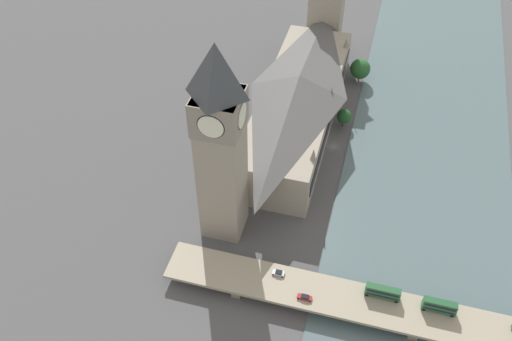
{
  "coord_description": "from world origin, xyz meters",
  "views": [
    {
      "loc": [
        -15.21,
        177.86,
        161.54
      ],
      "look_at": [
        22.79,
        38.96,
        17.21
      ],
      "focal_mm": 40.0,
      "sensor_mm": 36.0,
      "label": 1
    }
  ],
  "objects_px": {
    "clock_tower": "(220,141)",
    "car_southbound_lead": "(305,297)",
    "double_decker_bus_rear": "(440,306)",
    "road_bridge": "(416,316)",
    "double_decker_bus_mid": "(383,292)",
    "parliament_hall": "(298,103)",
    "victoria_tower": "(327,2)",
    "car_northbound_lead": "(278,273)"
  },
  "relations": [
    {
      "from": "clock_tower",
      "to": "car_northbound_lead",
      "type": "relative_size",
      "value": 19.47
    },
    {
      "from": "road_bridge",
      "to": "car_southbound_lead",
      "type": "distance_m",
      "value": 34.92
    },
    {
      "from": "parliament_hall",
      "to": "clock_tower",
      "type": "xyz_separation_m",
      "value": [
        13.2,
        60.74,
        27.96
      ]
    },
    {
      "from": "parliament_hall",
      "to": "road_bridge",
      "type": "bearing_deg",
      "value": 124.11
    },
    {
      "from": "road_bridge",
      "to": "car_southbound_lead",
      "type": "bearing_deg",
      "value": 5.66
    },
    {
      "from": "parliament_hall",
      "to": "car_southbound_lead",
      "type": "bearing_deg",
      "value": 103.95
    },
    {
      "from": "clock_tower",
      "to": "car_northbound_lead",
      "type": "xyz_separation_m",
      "value": [
        -24.45,
        18.87,
        -35.83
      ]
    },
    {
      "from": "victoria_tower",
      "to": "double_decker_bus_rear",
      "type": "distance_m",
      "value": 155.7
    },
    {
      "from": "parliament_hall",
      "to": "clock_tower",
      "type": "relative_size",
      "value": 1.29
    },
    {
      "from": "clock_tower",
      "to": "double_decker_bus_rear",
      "type": "bearing_deg",
      "value": 165.9
    },
    {
      "from": "clock_tower",
      "to": "double_decker_bus_rear",
      "type": "height_order",
      "value": "clock_tower"
    },
    {
      "from": "victoria_tower",
      "to": "road_bridge",
      "type": "xyz_separation_m",
      "value": [
        -56.22,
        144.48,
        -23.07
      ]
    },
    {
      "from": "parliament_hall",
      "to": "victoria_tower",
      "type": "bearing_deg",
      "value": -89.95
    },
    {
      "from": "clock_tower",
      "to": "road_bridge",
      "type": "bearing_deg",
      "value": 162.25
    },
    {
      "from": "double_decker_bus_mid",
      "to": "victoria_tower",
      "type": "bearing_deg",
      "value": -72.25
    },
    {
      "from": "clock_tower",
      "to": "victoria_tower",
      "type": "relative_size",
      "value": 1.33
    },
    {
      "from": "clock_tower",
      "to": "car_northbound_lead",
      "type": "distance_m",
      "value": 47.31
    },
    {
      "from": "clock_tower",
      "to": "double_decker_bus_rear",
      "type": "xyz_separation_m",
      "value": [
        -75.65,
        19.0,
        -33.76
      ]
    },
    {
      "from": "double_decker_bus_mid",
      "to": "double_decker_bus_rear",
      "type": "relative_size",
      "value": 1.06
    },
    {
      "from": "clock_tower",
      "to": "car_southbound_lead",
      "type": "height_order",
      "value": "clock_tower"
    },
    {
      "from": "victoria_tower",
      "to": "double_decker_bus_rear",
      "type": "height_order",
      "value": "victoria_tower"
    },
    {
      "from": "victoria_tower",
      "to": "road_bridge",
      "type": "relative_size",
      "value": 0.36
    },
    {
      "from": "victoria_tower",
      "to": "double_decker_bus_mid",
      "type": "bearing_deg",
      "value": 107.75
    },
    {
      "from": "victoria_tower",
      "to": "car_northbound_lead",
      "type": "height_order",
      "value": "victoria_tower"
    },
    {
      "from": "clock_tower",
      "to": "car_southbound_lead",
      "type": "bearing_deg",
      "value": 143.5
    },
    {
      "from": "parliament_hall",
      "to": "double_decker_bus_rear",
      "type": "bearing_deg",
      "value": 128.07
    },
    {
      "from": "clock_tower",
      "to": "double_decker_bus_mid",
      "type": "bearing_deg",
      "value": 162.41
    },
    {
      "from": "road_bridge",
      "to": "double_decker_bus_rear",
      "type": "distance_m",
      "value": 7.94
    },
    {
      "from": "double_decker_bus_mid",
      "to": "car_northbound_lead",
      "type": "relative_size",
      "value": 2.81
    },
    {
      "from": "parliament_hall",
      "to": "car_southbound_lead",
      "type": "relative_size",
      "value": 21.44
    },
    {
      "from": "victoria_tower",
      "to": "car_northbound_lead",
      "type": "bearing_deg",
      "value": 94.58
    },
    {
      "from": "road_bridge",
      "to": "double_decker_bus_rear",
      "type": "relative_size",
      "value": 15.49
    },
    {
      "from": "double_decker_bus_mid",
      "to": "car_southbound_lead",
      "type": "height_order",
      "value": "double_decker_bus_mid"
    },
    {
      "from": "double_decker_bus_mid",
      "to": "double_decker_bus_rear",
      "type": "distance_m",
      "value": 17.46
    },
    {
      "from": "double_decker_bus_mid",
      "to": "car_southbound_lead",
      "type": "distance_m",
      "value": 24.69
    },
    {
      "from": "car_northbound_lead",
      "to": "double_decker_bus_mid",
      "type": "bearing_deg",
      "value": -179.28
    },
    {
      "from": "clock_tower",
      "to": "victoria_tower",
      "type": "xyz_separation_m",
      "value": [
        -13.15,
        -122.28,
        -14.34
      ]
    },
    {
      "from": "car_northbound_lead",
      "to": "car_southbound_lead",
      "type": "bearing_deg",
      "value": 146.42
    },
    {
      "from": "double_decker_bus_rear",
      "to": "road_bridge",
      "type": "bearing_deg",
      "value": 26.98
    },
    {
      "from": "double_decker_bus_mid",
      "to": "parliament_hall",
      "type": "bearing_deg",
      "value": -60.39
    },
    {
      "from": "victoria_tower",
      "to": "road_bridge",
      "type": "bearing_deg",
      "value": 111.26
    },
    {
      "from": "parliament_hall",
      "to": "clock_tower",
      "type": "distance_m",
      "value": 68.16
    }
  ]
}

